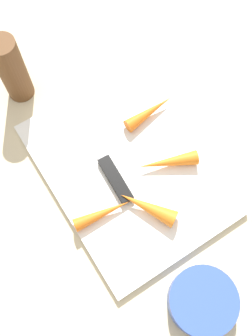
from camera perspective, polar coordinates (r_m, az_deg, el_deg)
The scene contains 9 objects.
ground_plane at distance 0.69m, azimuth 0.00°, elevation -0.37°, with size 1.40×1.40×0.00m, color #C6B793.
cutting_board at distance 0.68m, azimuth 0.00°, elevation -0.19°, with size 0.36×0.26×0.01m, color white.
knife at distance 0.66m, azimuth -2.12°, elevation -0.80°, with size 0.20×0.03×0.01m.
carrot_longest at distance 0.67m, azimuth 6.24°, elevation 0.87°, with size 0.03×0.03×0.10m, color orange.
carrot_shortest at distance 0.71m, azimuth 3.42°, elevation 8.26°, with size 0.02×0.02×0.10m, color orange.
carrot_short at distance 0.64m, azimuth 3.21°, elevation -5.83°, with size 0.03×0.03×0.10m, color orange.
carrot_long at distance 0.64m, azimuth -3.47°, elevation -6.75°, with size 0.02×0.02×0.10m, color orange.
small_bowl at distance 0.63m, azimuth 11.30°, elevation -18.84°, with size 0.11×0.11×0.04m, color #3351B2.
pepper_grinder at distance 0.73m, azimuth -16.59°, elevation 13.83°, with size 0.05×0.05×0.14m, color brown.
Camera 1 is at (-0.21, 0.13, 0.64)m, focal length 41.01 mm.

